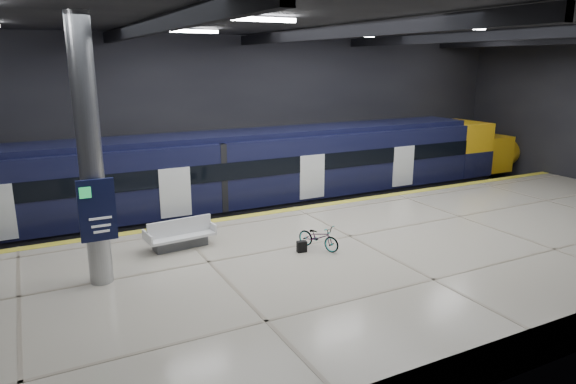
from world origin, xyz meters
TOP-DOWN VIEW (x-y plane):
  - ground at (0.00, 0.00)m, footprint 30.00×30.00m
  - room_shell at (-0.00, 0.00)m, footprint 30.10×16.10m
  - platform at (0.00, -2.50)m, footprint 30.00×11.00m
  - safety_strip at (0.00, 2.75)m, footprint 30.00×0.40m
  - rails at (0.00, 5.50)m, footprint 30.00×1.52m
  - train at (0.23, 5.50)m, footprint 29.40×2.84m
  - bench at (-5.40, 0.56)m, footprint 2.22×1.08m
  - bicycle at (-1.58, -1.55)m, footprint 1.10×1.58m
  - pannier_bag at (-2.18, -1.55)m, footprint 0.32×0.22m
  - info_column at (-8.00, -1.03)m, footprint 0.90×0.78m

SIDE VIEW (x-z plane):
  - ground at x=0.00m, z-range 0.00..0.00m
  - rails at x=0.00m, z-range 0.00..0.16m
  - platform at x=0.00m, z-range 0.00..1.10m
  - safety_strip at x=0.00m, z-range 1.10..1.11m
  - pannier_bag at x=-2.18m, z-range 1.10..1.45m
  - bench at x=-5.40m, z-range 0.96..1.91m
  - bicycle at x=-1.58m, z-range 1.10..1.89m
  - train at x=0.23m, z-range 0.16..3.95m
  - info_column at x=-8.00m, z-range 1.01..7.91m
  - room_shell at x=0.00m, z-range 1.69..9.74m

